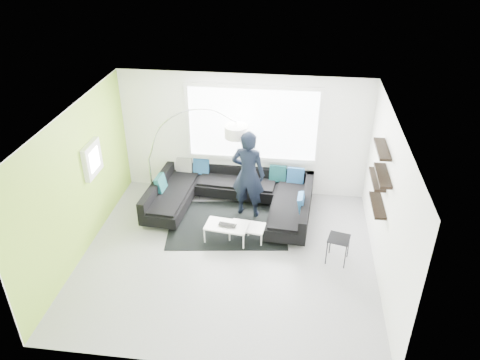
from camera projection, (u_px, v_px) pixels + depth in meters
The scene contains 9 objects.
ground at pixel (228, 256), 8.92m from camera, with size 5.50×5.50×0.00m, color gray.
room_shell at pixel (230, 168), 8.18m from camera, with size 5.54×5.04×2.82m.
sectional_sofa at pixel (231, 199), 10.09m from camera, with size 3.56×2.36×0.74m.
rug at pixel (227, 224), 9.82m from camera, with size 2.42×1.76×0.01m, color black.
coffee_table at pixel (237, 232), 9.30m from camera, with size 1.07×0.62×0.35m, color silver.
arc_lamp at pixel (149, 159), 9.93m from camera, with size 2.12×0.56×2.29m, color white, non-canonical shape.
side_table at pixel (338, 249), 8.68m from camera, with size 0.38×0.38×0.52m, color black.
person at pixel (248, 174), 9.69m from camera, with size 0.78×0.58×1.95m, color black.
laptop at pixel (226, 227), 9.13m from camera, with size 0.39×0.29×0.03m, color black.
Camera 1 is at (1.12, -6.91, 5.72)m, focal length 35.00 mm.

